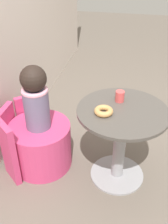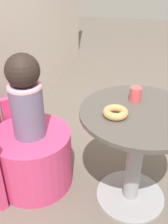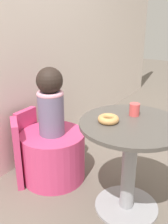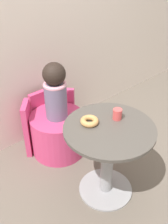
{
  "view_description": "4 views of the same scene",
  "coord_description": "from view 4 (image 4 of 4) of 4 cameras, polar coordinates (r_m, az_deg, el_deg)",
  "views": [
    {
      "loc": [
        -1.7,
        -0.02,
        1.73
      ],
      "look_at": [
        -0.1,
        0.32,
        0.65
      ],
      "focal_mm": 42.0,
      "sensor_mm": 36.0,
      "label": 1
    },
    {
      "loc": [
        -1.35,
        0.08,
        1.42
      ],
      "look_at": [
        -0.03,
        0.36,
        0.62
      ],
      "focal_mm": 42.0,
      "sensor_mm": 36.0,
      "label": 2
    },
    {
      "loc": [
        -1.52,
        -0.54,
        1.36
      ],
      "look_at": [
        -0.03,
        0.42,
        0.66
      ],
      "focal_mm": 42.0,
      "sensor_mm": 36.0,
      "label": 3
    },
    {
      "loc": [
        -1.21,
        -0.99,
        1.83
      ],
      "look_at": [
        -0.0,
        0.37,
        0.62
      ],
      "focal_mm": 42.0,
      "sensor_mm": 36.0,
      "label": 4
    }
  ],
  "objects": [
    {
      "name": "tub_chair",
      "position": [
        2.63,
        -5.64,
        -4.66
      ],
      "size": [
        0.53,
        0.53,
        0.41
      ],
      "color": "#D13D70",
      "rests_on": "ground_plane"
    },
    {
      "name": "ground_plane",
      "position": [
        2.41,
        6.21,
        -16.15
      ],
      "size": [
        12.0,
        12.0,
        0.0
      ],
      "primitive_type": "plane",
      "color": "#665B51"
    },
    {
      "name": "back_wall",
      "position": [
        2.52,
        -12.04,
        18.47
      ],
      "size": [
        6.0,
        0.06,
        2.4
      ],
      "color": "silver",
      "rests_on": "ground_plane"
    },
    {
      "name": "donut",
      "position": [
        1.94,
        1.2,
        -1.98
      ],
      "size": [
        0.14,
        0.14,
        0.04
      ],
      "color": "tan",
      "rests_on": "round_table"
    },
    {
      "name": "cup",
      "position": [
        1.99,
        7.28,
        -0.46
      ],
      "size": [
        0.07,
        0.07,
        0.08
      ],
      "color": "#DB4C4C",
      "rests_on": "round_table"
    },
    {
      "name": "round_table",
      "position": [
        2.07,
        5.25,
        -8.26
      ],
      "size": [
        0.69,
        0.69,
        0.68
      ],
      "color": "#99999E",
      "rests_on": "ground_plane"
    },
    {
      "name": "child_figure",
      "position": [
        2.36,
        -6.28,
        4.61
      ],
      "size": [
        0.21,
        0.21,
        0.55
      ],
      "color": "slate",
      "rests_on": "tub_chair"
    },
    {
      "name": "booth_backrest",
      "position": [
        2.74,
        -8.5,
        -1.29
      ],
      "size": [
        0.63,
        0.23,
        0.56
      ],
      "color": "#D13D70",
      "rests_on": "ground_plane"
    }
  ]
}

